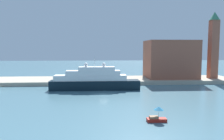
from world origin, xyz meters
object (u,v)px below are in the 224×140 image
Objects in this scene: parked_car at (73,78)px; mooring_bollard at (102,80)px; person_figure at (85,79)px; large_yacht at (94,80)px; bell_tower at (214,43)px; small_motorboat at (157,115)px; harbor_building at (170,59)px.

parked_car reaches higher than mooring_bollard.
parked_car is at bearing 140.38° from person_figure.
person_figure is (-3.67, 11.07, -0.93)m from large_yacht.
person_figure is 2.12× the size of mooring_bollard.
bell_tower reaches higher than parked_car.
small_motorboat is at bearing -69.99° from person_figure.
harbor_building is at bearing 169.58° from bell_tower.
large_yacht reaches higher than mooring_bollard.
bell_tower is 16.53× the size of person_figure.
large_yacht is 38.13× the size of mooring_bollard.
mooring_bollard is (-29.44, -9.09, -7.55)m from harbor_building.
large_yacht is at bearing -150.06° from harbor_building.
bell_tower is at bearing 7.26° from mooring_bollard.
mooring_bollard is (11.79, -5.87, -0.23)m from parked_car.
bell_tower is 49.10m from mooring_bollard.
person_figure reaches higher than parked_car.
parked_car is at bearing 120.03° from large_yacht.
person_figure is (-53.16, -4.40, -13.93)m from bell_tower.
large_yacht reaches higher than small_motorboat.
large_yacht reaches higher than person_figure.
small_motorboat is at bearing -69.44° from large_yacht.
bell_tower is (37.00, 48.74, 14.97)m from small_motorboat.
small_motorboat is 53.18m from parked_car.
large_yacht is 7.83× the size of parked_car.
person_figure is (-16.15, 44.35, 1.04)m from small_motorboat.
harbor_building is 42.00m from parked_car.
large_yacht is 1.09× the size of bell_tower.
person_figure reaches higher than small_motorboat.
harbor_building is 31.72m from mooring_bollard.
bell_tower is 55.13m from person_figure.
large_yacht is at bearing -71.66° from person_figure.
bell_tower is (49.49, 15.46, 13.00)m from large_yacht.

